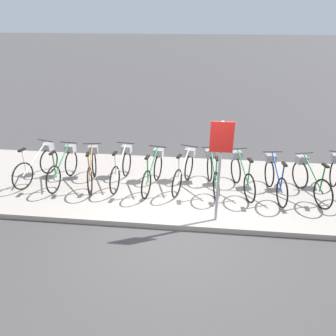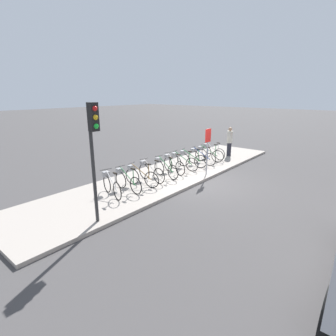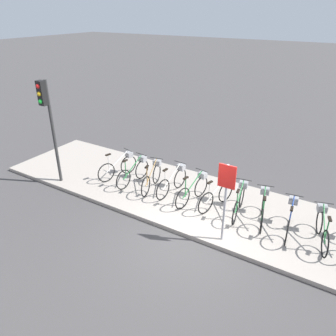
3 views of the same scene
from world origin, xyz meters
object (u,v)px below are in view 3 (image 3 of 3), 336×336
object	(u,v)px
parked_bicycle_0	(120,165)
parked_bicycle_9	(322,227)
parked_bicycle_2	(152,176)
parked_bicycle_5	(218,193)
parked_bicycle_6	(240,200)
parked_bicycle_8	(290,218)
parked_bicycle_3	(173,180)
parked_bicycle_7	(263,207)
traffic_light	(47,112)
parked_bicycle_1	(135,171)
parked_bicycle_4	(194,188)
sign_post	(226,190)

from	to	relation	value
parked_bicycle_0	parked_bicycle_9	bearing A→B (deg)	-0.96
parked_bicycle_2	parked_bicycle_5	world-z (taller)	same
parked_bicycle_2	parked_bicycle_6	size ratio (longest dim) A/B	0.99
parked_bicycle_2	parked_bicycle_8	xyz separation A→B (m)	(4.44, -0.06, 0.00)
parked_bicycle_3	parked_bicycle_7	bearing A→B (deg)	-1.21
parked_bicycle_0	parked_bicycle_3	bearing A→B (deg)	1.44
parked_bicycle_8	traffic_light	bearing A→B (deg)	-170.02
parked_bicycle_3	parked_bicycle_6	xyz separation A→B (m)	(2.25, -0.04, 0.00)
parked_bicycle_1	parked_bicycle_3	bearing A→B (deg)	4.98
parked_bicycle_9	parked_bicycle_4	bearing A→B (deg)	179.55
parked_bicycle_0	parked_bicycle_7	bearing A→B (deg)	-0.09
parked_bicycle_7	parked_bicycle_6	bearing A→B (deg)	178.51
parked_bicycle_5	parked_bicycle_3	bearing A→B (deg)	179.44
parked_bicycle_7	sign_post	bearing A→B (deg)	-114.11
parked_bicycle_4	parked_bicycle_9	world-z (taller)	same
parked_bicycle_5	parked_bicycle_1	bearing A→B (deg)	-177.89
parked_bicycle_0	parked_bicycle_5	bearing A→B (deg)	0.60
parked_bicycle_5	parked_bicycle_7	size ratio (longest dim) A/B	1.00
parked_bicycle_2	parked_bicycle_4	bearing A→B (deg)	-0.53
parked_bicycle_1	traffic_light	distance (m)	3.36
parked_bicycle_3	traffic_light	world-z (taller)	traffic_light
parked_bicycle_3	parked_bicycle_4	world-z (taller)	same
parked_bicycle_8	parked_bicycle_7	bearing A→B (deg)	171.27
parked_bicycle_8	parked_bicycle_9	distance (m)	0.79
parked_bicycle_0	sign_post	world-z (taller)	sign_post
parked_bicycle_8	traffic_light	distance (m)	7.84
parked_bicycle_3	parked_bicycle_5	xyz separation A→B (m)	(1.57, -0.02, 0.00)
parked_bicycle_1	parked_bicycle_6	size ratio (longest dim) A/B	1.01
parked_bicycle_1	parked_bicycle_2	size ratio (longest dim) A/B	1.02
parked_bicycle_2	parked_bicycle_1	bearing A→B (deg)	-179.68
parked_bicycle_3	parked_bicycle_4	bearing A→B (deg)	-9.53
parked_bicycle_3	sign_post	bearing A→B (deg)	-31.75
parked_bicycle_1	parked_bicycle_4	world-z (taller)	same
parked_bicycle_0	parked_bicycle_4	distance (m)	2.99
sign_post	parked_bicycle_3	bearing A→B (deg)	148.25
parked_bicycle_4	traffic_light	size ratio (longest dim) A/B	0.46
parked_bicycle_0	parked_bicycle_4	world-z (taller)	same
parked_bicycle_1	parked_bicycle_8	xyz separation A→B (m)	(5.16, -0.05, 0.00)
parked_bicycle_0	parked_bicycle_2	size ratio (longest dim) A/B	0.99
parked_bicycle_7	traffic_light	distance (m)	7.14
parked_bicycle_2	parked_bicycle_9	bearing A→B (deg)	-0.48
parked_bicycle_1	parked_bicycle_5	bearing A→B (deg)	2.11
parked_bicycle_6	traffic_light	size ratio (longest dim) A/B	0.46
parked_bicycle_5	parked_bicycle_0	bearing A→B (deg)	-179.40
parked_bicycle_1	parked_bicycle_9	world-z (taller)	same
parked_bicycle_7	parked_bicycle_2	bearing A→B (deg)	-179.05
parked_bicycle_1	parked_bicycle_8	bearing A→B (deg)	-0.58
parked_bicycle_5	sign_post	size ratio (longest dim) A/B	0.74
parked_bicycle_8	parked_bicycle_0	bearing A→B (deg)	178.78
parked_bicycle_3	parked_bicycle_9	world-z (taller)	same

